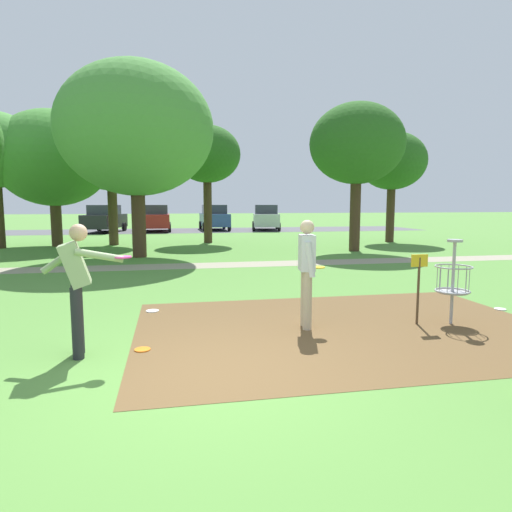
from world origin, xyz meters
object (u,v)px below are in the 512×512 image
object	(u,v)px
parked_car_center_left	(156,218)
parked_car_center_right	(214,217)
frisbee_by_tee	(152,311)
parked_car_leftmost	(105,219)
tree_far_left	(392,162)
player_foreground_watching	(307,267)
tree_near_right	(357,144)
tree_near_left	(111,156)
tree_mid_left	(136,130)
tree_far_right	(53,159)
frisbee_mid_grass	(500,309)
player_waiting_left	(77,281)
tree_far_center	(207,155)
frisbee_near_basket	(142,350)
disc_golf_basket	(449,279)
parked_car_rightmost	(266,217)

from	to	relation	value
parked_car_center_left	parked_car_center_right	bearing A→B (deg)	11.14
frisbee_by_tee	parked_car_leftmost	size ratio (longest dim) A/B	0.05
tree_far_left	parked_car_center_right	bearing A→B (deg)	123.46
player_foreground_watching	tree_near_right	bearing A→B (deg)	62.91
tree_near_left	tree_mid_left	xyz separation A→B (m)	(1.51, -5.09, 0.42)
tree_near_right	tree_far_right	distance (m)	13.35
frisbee_by_tee	parked_car_center_left	xyz separation A→B (m)	(-0.60, 23.59, 0.91)
player_foreground_watching	frisbee_mid_grass	xyz separation A→B (m)	(3.90, 0.45, -0.96)
tree_far_left	parked_car_leftmost	bearing A→B (deg)	145.15
frisbee_by_tee	tree_near_left	xyz separation A→B (m)	(-2.28, 13.61, 4.13)
frisbee_by_tee	tree_far_left	xyz separation A→B (m)	(11.33, 12.64, 4.02)
player_waiting_left	tree_far_right	xyz separation A→B (m)	(-3.93, 15.69, 2.97)
parked_car_leftmost	tree_near_left	bearing A→B (deg)	-79.91
tree_far_center	parked_car_center_right	bearing A→B (deg)	82.65
frisbee_mid_grass	tree_far_right	xyz separation A→B (m)	(-11.10, 14.54, 3.95)
tree_near_left	tree_far_center	world-z (taller)	tree_near_left
parked_car_leftmost	tree_near_right	bearing A→B (deg)	-50.60
tree_near_right	tree_far_left	size ratio (longest dim) A/B	1.08
parked_car_leftmost	tree_mid_left	bearing A→B (deg)	-77.65
player_waiting_left	frisbee_near_basket	xyz separation A→B (m)	(0.77, 0.06, -0.98)
tree_far_left	disc_golf_basket	bearing A→B (deg)	-114.44
tree_near_right	player_waiting_left	bearing A→B (deg)	-127.67
tree_mid_left	tree_far_right	world-z (taller)	tree_mid_left
tree_mid_left	tree_far_left	world-z (taller)	tree_mid_left
disc_golf_basket	player_foreground_watching	size ratio (longest dim) A/B	0.81
player_foreground_watching	parked_car_center_right	xyz separation A→B (m)	(1.11, 25.96, -0.05)
tree_far_center	parked_car_rightmost	distance (m)	11.47
disc_golf_basket	player_foreground_watching	bearing A→B (deg)	174.28
tree_near_left	tree_far_center	bearing A→B (deg)	4.55
disc_golf_basket	parked_car_center_left	bearing A→B (deg)	101.97
frisbee_near_basket	tree_far_center	bearing A→B (deg)	82.07
frisbee_mid_grass	tree_near_left	distance (m)	17.54
tree_mid_left	tree_far_right	bearing A→B (deg)	128.92
frisbee_near_basket	parked_car_center_right	bearing A→B (deg)	82.29
disc_golf_basket	tree_far_center	distance (m)	16.35
tree_mid_left	parked_car_center_right	size ratio (longest dim) A/B	1.63
player_waiting_left	frisbee_by_tee	bearing A→B (deg)	69.79
tree_near_left	parked_car_rightmost	world-z (taller)	tree_near_left
tree_far_right	disc_golf_basket	bearing A→B (deg)	-57.97
frisbee_by_tee	tree_far_left	distance (m)	17.44
disc_golf_basket	parked_car_rightmost	xyz separation A→B (m)	(2.49, 25.47, 0.17)
disc_golf_basket	parked_car_rightmost	world-z (taller)	parked_car_rightmost
frisbee_by_tee	tree_far_center	size ratio (longest dim) A/B	0.04
player_foreground_watching	parked_car_leftmost	bearing A→B (deg)	104.54
player_foreground_watching	tree_far_right	world-z (taller)	tree_far_right
tree_far_left	frisbee_near_basket	bearing A→B (deg)	-127.53
frisbee_mid_grass	tree_far_center	xyz separation A→B (m)	(-4.14, 15.06, 4.30)
frisbee_mid_grass	tree_far_left	bearing A→B (deg)	70.05
frisbee_by_tee	tree_mid_left	size ratio (longest dim) A/B	0.03
player_foreground_watching	tree_far_left	distance (m)	17.01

